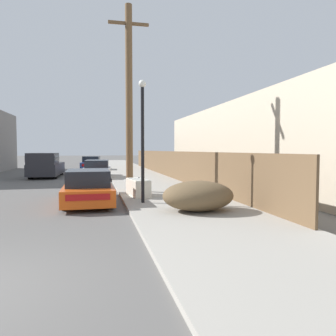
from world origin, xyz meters
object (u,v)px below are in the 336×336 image
(parked_sports_car_red, at_px, (88,188))
(street_lamp, at_px, (143,131))
(brush_pile, at_px, (198,196))
(pickup_truck, at_px, (45,165))
(discarded_fridge, at_px, (138,187))
(car_parked_mid, at_px, (97,170))
(car_parked_far, at_px, (92,164))
(utility_pole, at_px, (129,97))

(parked_sports_car_red, bearing_deg, street_lamp, -28.57)
(brush_pile, bearing_deg, pickup_truck, 113.35)
(discarded_fridge, height_order, street_lamp, street_lamp)
(street_lamp, bearing_deg, car_parked_mid, 97.40)
(car_parked_mid, bearing_deg, car_parked_far, 96.27)
(car_parked_mid, distance_m, street_lamp, 11.95)
(discarded_fridge, height_order, utility_pole, utility_pole)
(pickup_truck, distance_m, brush_pile, 16.68)
(brush_pile, bearing_deg, utility_pole, 106.73)
(discarded_fridge, distance_m, street_lamp, 2.79)
(pickup_truck, relative_size, street_lamp, 1.25)
(car_parked_far, distance_m, pickup_truck, 8.08)
(car_parked_far, bearing_deg, brush_pile, -76.75)
(parked_sports_car_red, height_order, street_lamp, street_lamp)
(discarded_fridge, bearing_deg, brush_pile, -77.61)
(car_parked_mid, height_order, pickup_truck, pickup_truck)
(discarded_fridge, xyz_separation_m, car_parked_far, (-2.04, 19.07, 0.18))
(car_parked_mid, distance_m, utility_pole, 9.27)
(car_parked_far, distance_m, brush_pile, 22.99)
(car_parked_mid, distance_m, car_parked_far, 9.13)
(car_parked_far, bearing_deg, utility_pole, -79.28)
(discarded_fridge, height_order, pickup_truck, pickup_truck)
(car_parked_mid, xyz_separation_m, utility_pole, (1.38, -8.36, 3.77))
(street_lamp, bearing_deg, brush_pile, -53.22)
(car_parked_far, xyz_separation_m, brush_pile, (3.43, -22.74, -0.06))
(utility_pole, bearing_deg, parked_sports_car_red, -127.69)
(discarded_fridge, distance_m, pickup_truck, 12.77)
(discarded_fridge, relative_size, pickup_truck, 0.30)
(pickup_truck, relative_size, utility_pole, 0.65)
(pickup_truck, height_order, street_lamp, street_lamp)
(discarded_fridge, bearing_deg, street_lamp, -100.21)
(pickup_truck, xyz_separation_m, street_lamp, (5.16, -13.38, 1.77))
(discarded_fridge, distance_m, car_parked_mid, 10.07)
(parked_sports_car_red, relative_size, utility_pole, 0.54)
(parked_sports_car_red, bearing_deg, utility_pole, 51.38)
(car_parked_mid, distance_m, pickup_truck, 4.03)
(pickup_truck, relative_size, brush_pile, 2.44)
(car_parked_mid, bearing_deg, parked_sports_car_red, -88.82)
(parked_sports_car_red, xyz_separation_m, car_parked_mid, (0.40, 10.67, 0.03))
(discarded_fridge, relative_size, parked_sports_car_red, 0.36)
(discarded_fridge, height_order, parked_sports_car_red, parked_sports_car_red)
(utility_pole, distance_m, street_lamp, 3.74)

